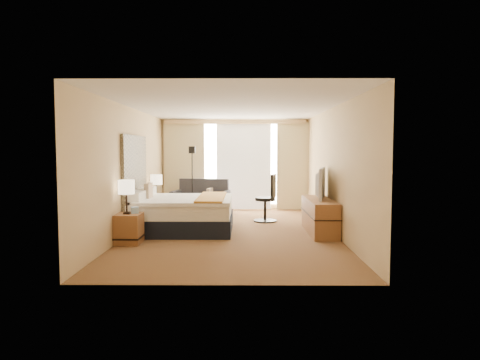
{
  "coord_description": "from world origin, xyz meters",
  "views": [
    {
      "loc": [
        0.24,
        -8.83,
        1.72
      ],
      "look_at": [
        0.17,
        0.4,
        1.07
      ],
      "focal_mm": 32.0,
      "sensor_mm": 36.0,
      "label": 1
    }
  ],
  "objects_px": {
    "nightstand_left": "(129,228)",
    "lamp_left": "(126,188)",
    "nightstand_right": "(156,210)",
    "lamp_right": "(156,180)",
    "loveseat": "(201,202)",
    "desk_chair": "(268,201)",
    "floor_lamp": "(192,166)",
    "television": "(317,183)",
    "bed": "(182,213)",
    "media_dresser": "(320,216)"
  },
  "relations": [
    {
      "from": "floor_lamp",
      "to": "desk_chair",
      "type": "height_order",
      "value": "floor_lamp"
    },
    {
      "from": "media_dresser",
      "to": "lamp_left",
      "type": "relative_size",
      "value": 2.88
    },
    {
      "from": "nightstand_left",
      "to": "floor_lamp",
      "type": "height_order",
      "value": "floor_lamp"
    },
    {
      "from": "nightstand_right",
      "to": "loveseat",
      "type": "distance_m",
      "value": 1.55
    },
    {
      "from": "nightstand_right",
      "to": "lamp_left",
      "type": "relative_size",
      "value": 0.88
    },
    {
      "from": "media_dresser",
      "to": "bed",
      "type": "height_order",
      "value": "bed"
    },
    {
      "from": "loveseat",
      "to": "lamp_right",
      "type": "xyz_separation_m",
      "value": [
        -0.95,
        -1.28,
        0.69
      ]
    },
    {
      "from": "floor_lamp",
      "to": "lamp_right",
      "type": "distance_m",
      "value": 1.58
    },
    {
      "from": "media_dresser",
      "to": "loveseat",
      "type": "distance_m",
      "value": 3.8
    },
    {
      "from": "loveseat",
      "to": "desk_chair",
      "type": "distance_m",
      "value": 2.15
    },
    {
      "from": "nightstand_left",
      "to": "bed",
      "type": "relative_size",
      "value": 0.26
    },
    {
      "from": "nightstand_left",
      "to": "floor_lamp",
      "type": "xyz_separation_m",
      "value": [
        0.72,
        3.82,
        1.01
      ]
    },
    {
      "from": "bed",
      "to": "lamp_right",
      "type": "relative_size",
      "value": 3.6
    },
    {
      "from": "nightstand_right",
      "to": "floor_lamp",
      "type": "xyz_separation_m",
      "value": [
        0.72,
        1.32,
        1.01
      ]
    },
    {
      "from": "nightstand_left",
      "to": "media_dresser",
      "type": "distance_m",
      "value": 3.85
    },
    {
      "from": "nightstand_right",
      "to": "floor_lamp",
      "type": "relative_size",
      "value": 0.3
    },
    {
      "from": "lamp_right",
      "to": "bed",
      "type": "bearing_deg",
      "value": -56.19
    },
    {
      "from": "floor_lamp",
      "to": "television",
      "type": "distance_m",
      "value": 3.95
    },
    {
      "from": "nightstand_right",
      "to": "bed",
      "type": "relative_size",
      "value": 0.26
    },
    {
      "from": "floor_lamp",
      "to": "desk_chair",
      "type": "distance_m",
      "value": 2.54
    },
    {
      "from": "media_dresser",
      "to": "television",
      "type": "height_order",
      "value": "television"
    },
    {
      "from": "nightstand_left",
      "to": "lamp_left",
      "type": "distance_m",
      "value": 0.76
    },
    {
      "from": "media_dresser",
      "to": "lamp_left",
      "type": "height_order",
      "value": "lamp_left"
    },
    {
      "from": "floor_lamp",
      "to": "nightstand_left",
      "type": "bearing_deg",
      "value": -100.69
    },
    {
      "from": "lamp_left",
      "to": "lamp_right",
      "type": "height_order",
      "value": "lamp_left"
    },
    {
      "from": "nightstand_right",
      "to": "lamp_right",
      "type": "bearing_deg",
      "value": -74.28
    },
    {
      "from": "loveseat",
      "to": "floor_lamp",
      "type": "xyz_separation_m",
      "value": [
        -0.26,
        0.11,
        0.98
      ]
    },
    {
      "from": "bed",
      "to": "loveseat",
      "type": "relative_size",
      "value": 1.3
    },
    {
      "from": "media_dresser",
      "to": "television",
      "type": "distance_m",
      "value": 0.69
    },
    {
      "from": "lamp_left",
      "to": "television",
      "type": "xyz_separation_m",
      "value": [
        3.67,
        1.23,
        -0.01
      ]
    },
    {
      "from": "television",
      "to": "lamp_right",
      "type": "bearing_deg",
      "value": 85.05
    },
    {
      "from": "television",
      "to": "loveseat",
      "type": "bearing_deg",
      "value": 60.68
    },
    {
      "from": "bed",
      "to": "lamp_right",
      "type": "height_order",
      "value": "lamp_right"
    },
    {
      "from": "loveseat",
      "to": "lamp_left",
      "type": "xyz_separation_m",
      "value": [
        -1.0,
        -3.76,
        0.73
      ]
    },
    {
      "from": "nightstand_left",
      "to": "bed",
      "type": "distance_m",
      "value": 1.49
    },
    {
      "from": "loveseat",
      "to": "desk_chair",
      "type": "bearing_deg",
      "value": -25.96
    },
    {
      "from": "nightstand_left",
      "to": "nightstand_right",
      "type": "height_order",
      "value": "same"
    },
    {
      "from": "desk_chair",
      "to": "lamp_left",
      "type": "xyz_separation_m",
      "value": [
        -2.72,
        -2.48,
        0.52
      ]
    },
    {
      "from": "bed",
      "to": "nightstand_right",
      "type": "bearing_deg",
      "value": 122.89
    },
    {
      "from": "media_dresser",
      "to": "floor_lamp",
      "type": "height_order",
      "value": "floor_lamp"
    },
    {
      "from": "media_dresser",
      "to": "lamp_right",
      "type": "distance_m",
      "value": 3.98
    },
    {
      "from": "lamp_right",
      "to": "television",
      "type": "distance_m",
      "value": 3.84
    },
    {
      "from": "nightstand_right",
      "to": "loveseat",
      "type": "bearing_deg",
      "value": 50.97
    },
    {
      "from": "nightstand_left",
      "to": "loveseat",
      "type": "distance_m",
      "value": 3.83
    },
    {
      "from": "media_dresser",
      "to": "bed",
      "type": "relative_size",
      "value": 0.86
    },
    {
      "from": "nightstand_left",
      "to": "television",
      "type": "distance_m",
      "value": 3.91
    },
    {
      "from": "nightstand_right",
      "to": "lamp_right",
      "type": "xyz_separation_m",
      "value": [
        0.02,
        -0.07,
        0.73
      ]
    },
    {
      "from": "nightstand_right",
      "to": "lamp_left",
      "type": "xyz_separation_m",
      "value": [
        -0.02,
        -2.55,
        0.76
      ]
    },
    {
      "from": "nightstand_left",
      "to": "lamp_left",
      "type": "relative_size",
      "value": 0.88
    },
    {
      "from": "floor_lamp",
      "to": "lamp_right",
      "type": "xyz_separation_m",
      "value": [
        -0.7,
        -1.39,
        -0.29
      ]
    }
  ]
}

